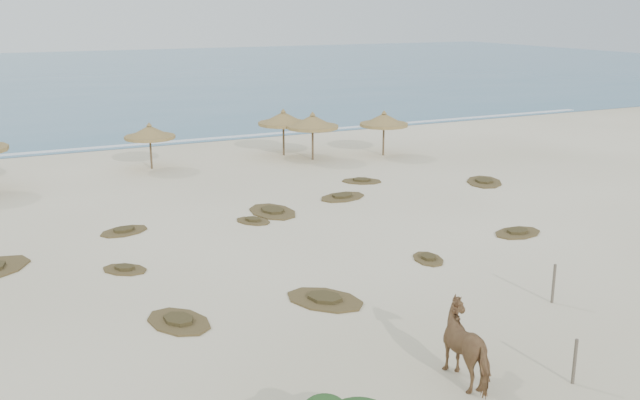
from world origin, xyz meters
The scene contains 21 objects.
ground centered at (0.00, 0.00, 0.00)m, with size 160.00×160.00×0.00m, color #F7E9CB.
ocean centered at (0.00, 75.00, 0.00)m, with size 200.00×100.00×0.01m, color #2C6386.
foam_line centered at (0.00, 26.00, 0.00)m, with size 70.00×0.60×0.01m, color silver.
palapa_3 centered at (-0.54, 19.03, 1.87)m, with size 2.58×2.58×2.41m.
palapa_4 centered at (7.92, 17.49, 2.04)m, with size 3.61×3.61×2.63m.
palapa_5 centered at (6.95, 19.28, 2.04)m, with size 3.45×3.45×2.63m.
palapa_6 centered at (12.00, 16.85, 1.97)m, with size 3.06×3.06×2.54m.
horse centered at (1.01, -5.60, 0.84)m, with size 0.91×1.99×1.68m, color olive.
fence_post_near centered at (3.00, -6.73, 0.54)m, with size 0.08×0.08×1.07m, color brown.
fence_post_far centered at (5.79, -3.10, 0.57)m, with size 0.08×0.08×1.15m, color brown.
scrub_2 centered at (-4.63, 4.69, 0.05)m, with size 1.77×1.76×0.16m.
scrub_3 centered at (2.06, 8.80, 0.05)m, with size 1.93×2.75×0.16m.
scrub_4 centered at (9.17, 2.29, 0.05)m, with size 2.16×1.58×0.16m.
scrub_5 centered at (13.04, 9.18, 0.05)m, with size 2.73×2.99×0.16m.
scrub_7 centered at (5.68, 9.62, 0.05)m, with size 2.51×1.95×0.16m.
scrub_9 centered at (0.04, -0.22, 0.05)m, with size 2.62×2.86×0.16m.
scrub_10 centered at (7.86, 11.84, 0.05)m, with size 2.27×2.03×0.16m.
scrub_11 centered at (-4.09, 0.13, 0.05)m, with size 2.06×2.48×0.16m.
scrub_12 centered at (4.61, 1.35, 0.05)m, with size 1.23×1.61×0.16m.
scrub_13 centered at (-3.89, 8.74, 0.05)m, with size 2.14×1.73×0.16m.
scrub_14 centered at (0.89, 7.90, 0.05)m, with size 1.61×1.76×0.16m.
Camera 1 is at (-8.18, -17.11, 8.09)m, focal length 40.00 mm.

